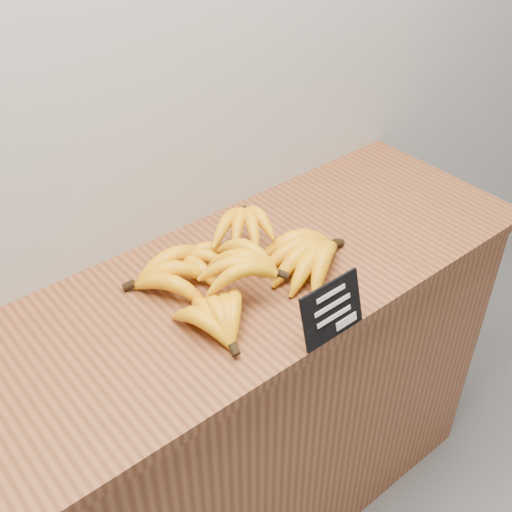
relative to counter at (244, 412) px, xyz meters
name	(u,v)px	position (x,y,z in m)	size (l,w,h in m)	color
counter	(244,412)	(0.00, 0.00, 0.00)	(1.40, 0.50, 0.90)	brown
counter_top	(242,282)	(0.00, 0.00, 0.47)	(1.47, 0.54, 0.03)	brown
chalkboard_sign	(332,310)	(0.03, -0.25, 0.54)	(0.15, 0.01, 0.12)	black
banana_pile	(239,267)	(-0.02, -0.01, 0.53)	(0.52, 0.41, 0.12)	#ECA809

